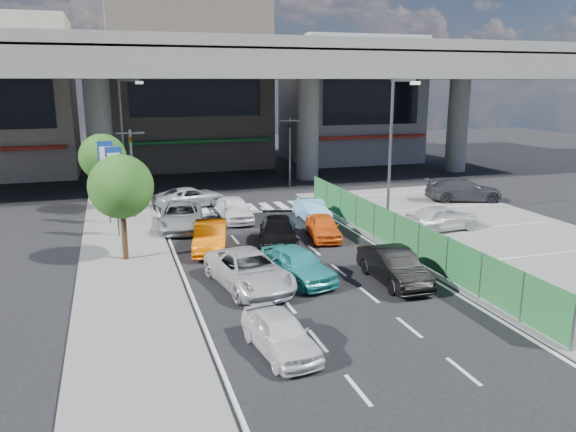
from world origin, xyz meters
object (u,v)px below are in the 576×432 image
object	(u,v)px
street_lamp_right	(394,140)
sedan_white_front_mid	(235,209)
taxi_orange_right	(323,227)
taxi_teal_mid	(297,264)
wagon_silver_front_left	(181,216)
parked_sedan_dgrey	(464,190)
hatch_black_mid_right	(394,266)
parked_sedan_white	(442,218)
van_white_back_left	(280,333)
taxi_orange_left	(211,237)
sedan_black_mid	(278,232)
traffic_cone	(395,237)
street_lamp_left	(125,129)
sedan_white_mid_left	(249,270)
crossing_wagon_silver	(191,197)
traffic_light_left	(131,152)
kei_truck_front_right	(312,210)
traffic_light_right	(290,135)
signboard_near	(115,179)
tree_far	(103,157)
signboard_far	(107,171)
tree_near	(121,187)

from	to	relation	value
street_lamp_right	sedan_white_front_mid	distance (m)	9.72
taxi_orange_right	taxi_teal_mid	bearing A→B (deg)	-110.40
wagon_silver_front_left	parked_sedan_dgrey	bearing A→B (deg)	12.79
hatch_black_mid_right	parked_sedan_white	bearing A→B (deg)	46.37
van_white_back_left	taxi_orange_left	size ratio (longest dim) A/B	0.85
street_lamp_right	wagon_silver_front_left	distance (m)	12.19
parked_sedan_white	parked_sedan_dgrey	bearing A→B (deg)	-47.70
sedan_black_mid	traffic_cone	xyz separation A→B (m)	(5.43, -1.79, -0.24)
street_lamp_left	sedan_white_mid_left	world-z (taller)	street_lamp_left
taxi_orange_left	sedan_white_front_mid	xyz separation A→B (m)	(2.34, 5.41, 0.00)
crossing_wagon_silver	van_white_back_left	bearing A→B (deg)	164.07
sedan_white_mid_left	traffic_light_left	bearing A→B (deg)	96.99
street_lamp_right	sedan_white_mid_left	size ratio (longest dim) A/B	1.61
wagon_silver_front_left	sedan_white_front_mid	xyz separation A→B (m)	(3.17, 0.88, 0.00)
sedan_black_mid	kei_truck_front_right	xyz separation A→B (m)	(3.28, 4.16, -0.05)
sedan_black_mid	street_lamp_left	bearing A→B (deg)	130.68
traffic_light_right	street_lamp_left	world-z (taller)	street_lamp_left
signboard_near	parked_sedan_dgrey	size ratio (longest dim) A/B	0.94
street_lamp_right	sedan_white_front_mid	bearing A→B (deg)	153.94
taxi_teal_mid	taxi_orange_right	size ratio (longest dim) A/B	1.12
parked_sedan_white	parked_sedan_dgrey	distance (m)	8.38
kei_truck_front_right	crossing_wagon_silver	bearing A→B (deg)	138.16
traffic_light_left	taxi_teal_mid	size ratio (longest dim) A/B	1.28
signboard_near	hatch_black_mid_right	bearing A→B (deg)	-44.39
wagon_silver_front_left	kei_truck_front_right	size ratio (longest dim) A/B	1.35
kei_truck_front_right	traffic_cone	xyz separation A→B (m)	(2.15, -5.95, -0.20)
taxi_orange_right	sedan_white_front_mid	bearing A→B (deg)	135.02
wagon_silver_front_left	sedan_white_front_mid	bearing A→B (deg)	23.95
van_white_back_left	hatch_black_mid_right	distance (m)	7.37
parked_sedan_white	parked_sedan_dgrey	size ratio (longest dim) A/B	0.81
taxi_orange_right	kei_truck_front_right	distance (m)	3.77
parked_sedan_white	sedan_black_mid	bearing A→B (deg)	83.27
van_white_back_left	parked_sedan_white	bearing A→B (deg)	33.62
wagon_silver_front_left	parked_sedan_dgrey	distance (m)	18.92
van_white_back_left	sedan_white_mid_left	world-z (taller)	sedan_white_mid_left
sedan_white_mid_left	taxi_teal_mid	distance (m)	2.04
taxi_orange_left	street_lamp_left	bearing A→B (deg)	116.32
kei_truck_front_right	wagon_silver_front_left	bearing A→B (deg)	178.40
tree_far	taxi_teal_mid	xyz separation A→B (m)	(7.33, -15.15, -2.70)
signboard_far	taxi_teal_mid	xyz separation A→B (m)	(7.13, -11.65, -2.37)
van_white_back_left	sedan_white_mid_left	xyz separation A→B (m)	(0.42, 5.55, 0.08)
traffic_light_right	street_lamp_left	distance (m)	11.90
signboard_near	hatch_black_mid_right	size ratio (longest dim) A/B	1.12
kei_truck_front_right	parked_sedan_dgrey	xyz separation A→B (m)	(11.43, 1.90, 0.18)
traffic_light_left	parked_sedan_dgrey	size ratio (longest dim) A/B	1.04
traffic_light_left	tree_near	distance (m)	8.06
street_lamp_left	van_white_back_left	xyz separation A→B (m)	(3.40, -24.34, -4.16)
van_white_back_left	crossing_wagon_silver	size ratio (longest dim) A/B	0.79
crossing_wagon_silver	parked_sedan_dgrey	xyz separation A→B (m)	(17.56, -3.95, 0.16)
street_lamp_left	traffic_cone	distance (m)	20.01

